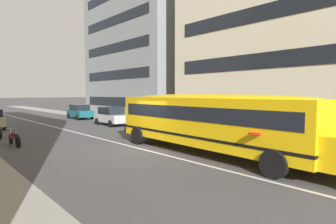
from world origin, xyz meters
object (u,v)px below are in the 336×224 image
object	(u,v)px
motorcycle_near_kerb	(14,138)
school_bus	(211,119)
parked_car_teal_under_tree	(80,112)
parked_car_silver_near_corner	(112,116)

from	to	relation	value
motorcycle_near_kerb	school_bus	bearing A→B (deg)	-144.40
parked_car_teal_under_tree	motorcycle_near_kerb	bearing A→B (deg)	-34.13
school_bus	parked_car_silver_near_corner	world-z (taller)	school_bus
parked_car_silver_near_corner	motorcycle_near_kerb	xyz separation A→B (m)	(5.31, -9.20, -0.41)
school_bus	motorcycle_near_kerb	bearing A→B (deg)	-140.78
parked_car_teal_under_tree	motorcycle_near_kerb	world-z (taller)	parked_car_teal_under_tree
school_bus	parked_car_teal_under_tree	bearing A→B (deg)	173.80
parked_car_silver_near_corner	parked_car_teal_under_tree	bearing A→B (deg)	178.26
parked_car_teal_under_tree	motorcycle_near_kerb	xyz separation A→B (m)	(13.18, -9.66, -0.41)
parked_car_teal_under_tree	parked_car_silver_near_corner	bearing A→B (deg)	-1.27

